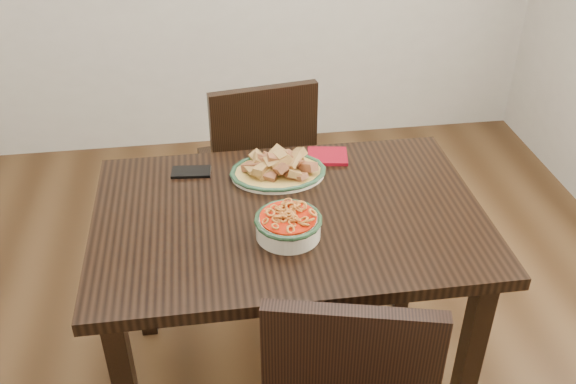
{
  "coord_description": "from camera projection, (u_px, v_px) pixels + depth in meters",
  "views": [
    {
      "loc": [
        -0.13,
        -1.67,
        1.89
      ],
      "look_at": [
        0.1,
        -0.07,
        0.81
      ],
      "focal_mm": 40.0,
      "sensor_mm": 36.0,
      "label": 1
    }
  ],
  "objects": [
    {
      "name": "fish_plate",
      "position": [
        278.0,
        164.0,
        2.11
      ],
      "size": [
        0.31,
        0.24,
        0.11
      ],
      "color": "white",
      "rests_on": "dining_table"
    },
    {
      "name": "napkin",
      "position": [
        328.0,
        156.0,
        2.22
      ],
      "size": [
        0.15,
        0.13,
        0.01
      ],
      "primitive_type": "cube",
      "rotation": [
        0.0,
        0.0,
        -0.16
      ],
      "color": "maroon",
      "rests_on": "dining_table"
    },
    {
      "name": "dining_table",
      "position": [
        289.0,
        238.0,
        2.01
      ],
      "size": [
        1.19,
        0.79,
        0.75
      ],
      "color": "black",
      "rests_on": "ground"
    },
    {
      "name": "chair_far",
      "position": [
        258.0,
        164.0,
        2.68
      ],
      "size": [
        0.48,
        0.48,
        0.89
      ],
      "rotation": [
        0.0,
        0.0,
        3.3
      ],
      "color": "black",
      "rests_on": "ground"
    },
    {
      "name": "smartphone",
      "position": [
        191.0,
        172.0,
        2.14
      ],
      "size": [
        0.14,
        0.08,
        0.01
      ],
      "primitive_type": "cube",
      "rotation": [
        0.0,
        0.0,
        -0.09
      ],
      "color": "black",
      "rests_on": "dining_table"
    },
    {
      "name": "noodle_bowl",
      "position": [
        288.0,
        223.0,
        1.84
      ],
      "size": [
        0.2,
        0.2,
        0.08
      ],
      "color": "beige",
      "rests_on": "dining_table"
    },
    {
      "name": "floor",
      "position": [
        260.0,
        361.0,
        2.43
      ],
      "size": [
        3.5,
        3.5,
        0.0
      ],
      "primitive_type": "plane",
      "color": "#372311",
      "rests_on": "ground"
    }
  ]
}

